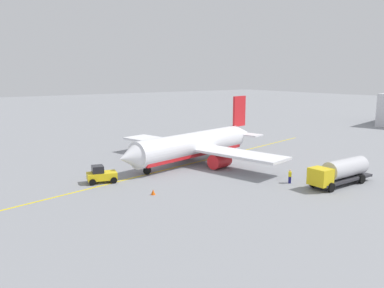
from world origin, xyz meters
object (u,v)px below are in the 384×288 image
airplane (194,146)px  pushback_tug (101,175)px  refueling_worker (290,177)px  safety_cone_nose (153,192)px  fuel_tanker (340,171)px

airplane → pushback_tug: 16.32m
refueling_worker → safety_cone_nose: size_ratio=2.84×
airplane → refueling_worker: bearing=100.5°
airplane → fuel_tanker: bearing=109.8°
airplane → pushback_tug: airplane is taller
fuel_tanker → refueling_worker: (4.35, -4.16, -0.90)m
refueling_worker → safety_cone_nose: refueling_worker is taller
refueling_worker → safety_cone_nose: (16.37, -5.79, -0.52)m
airplane → fuel_tanker: airplane is taller
fuel_tanker → pushback_tug: size_ratio=2.53×
refueling_worker → airplane: bearing=-79.5°
safety_cone_nose → airplane: bearing=-142.0°
airplane → pushback_tug: size_ratio=7.57×
pushback_tug → refueling_worker: size_ratio=2.33×
fuel_tanker → refueling_worker: 6.09m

